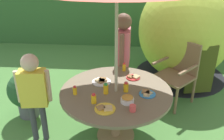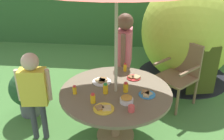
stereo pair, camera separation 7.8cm
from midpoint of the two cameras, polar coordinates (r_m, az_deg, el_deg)
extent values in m
cube|color=#477A38|center=(3.50, 0.15, -14.42)|extent=(10.00, 10.00, 0.02)
cube|color=#33602D|center=(6.36, 2.62, 14.63)|extent=(9.00, 0.70, 1.95)
cylinder|color=#93704C|center=(3.48, 0.15, -14.11)|extent=(0.49, 0.49, 0.03)
cylinder|color=#93704C|center=(3.29, 0.16, -10.03)|extent=(0.12, 0.12, 0.65)
cylinder|color=#75664C|center=(3.10, 0.16, -4.94)|extent=(1.34, 1.34, 0.04)
cylinder|color=#B7AD8C|center=(2.89, 0.17, 2.49)|extent=(0.04, 0.04, 2.21)
cylinder|color=brown|center=(4.08, 8.17, -4.29)|extent=(0.04, 0.04, 0.42)
cylinder|color=brown|center=(3.85, 13.42, -6.83)|extent=(0.04, 0.04, 0.42)
cylinder|color=brown|center=(4.40, 12.05, -2.19)|extent=(0.04, 0.04, 0.42)
cylinder|color=brown|center=(4.19, 17.08, -4.40)|extent=(0.04, 0.04, 0.42)
cube|color=brown|center=(4.01, 13.01, -1.57)|extent=(0.71, 0.71, 0.04)
cube|color=brown|center=(4.07, 15.28, 2.82)|extent=(0.39, 0.37, 0.50)
cube|color=brown|center=(4.04, 10.68, 2.29)|extent=(0.37, 0.39, 0.03)
cube|color=brown|center=(3.81, 16.13, 0.13)|extent=(0.37, 0.39, 0.03)
ellipsoid|color=#B2C63F|center=(4.75, 15.36, 8.54)|extent=(1.92, 1.92, 1.78)
cylinder|color=black|center=(5.08, 14.18, -0.97)|extent=(1.96, 1.96, 0.01)
cube|color=#3E4516|center=(4.22, 18.59, -0.06)|extent=(0.45, 0.12, 0.80)
cylinder|color=#595960|center=(3.99, -18.43, -8.08)|extent=(0.29, 0.29, 0.21)
sphere|color=#234C28|center=(3.82, -19.11, -4.08)|extent=(0.51, 0.51, 0.51)
cylinder|color=navy|center=(4.13, 1.86, -1.96)|extent=(0.09, 0.09, 0.63)
cylinder|color=navy|center=(4.00, 1.64, -3.00)|extent=(0.09, 0.09, 0.63)
cube|color=#EA727F|center=(3.82, 1.87, 5.13)|extent=(0.22, 0.37, 0.53)
cylinder|color=brown|center=(3.99, 2.16, 6.53)|extent=(0.07, 0.07, 0.48)
cylinder|color=brown|center=(3.62, 1.57, 4.37)|extent=(0.07, 0.07, 0.48)
sphere|color=brown|center=(3.69, 1.96, 10.67)|extent=(0.24, 0.24, 0.24)
cylinder|color=#3F3F47|center=(3.43, -17.61, -10.92)|extent=(0.07, 0.07, 0.53)
cylinder|color=#3F3F47|center=(3.40, -15.45, -10.96)|extent=(0.07, 0.07, 0.53)
cube|color=yellow|center=(3.15, -17.67, -3.81)|extent=(0.33, 0.21, 0.45)
cylinder|color=#D8B293|center=(3.19, -20.75, -3.48)|extent=(0.06, 0.06, 0.40)
cylinder|color=#D8B293|center=(3.10, -14.61, -3.41)|extent=(0.06, 0.06, 0.40)
sphere|color=#D8B293|center=(3.01, -18.51, 1.56)|extent=(0.20, 0.20, 0.20)
cylinder|color=white|center=(2.87, 2.64, -6.73)|extent=(0.15, 0.15, 0.05)
ellipsoid|color=gold|center=(2.85, 2.66, -6.07)|extent=(0.13, 0.13, 0.04)
cylinder|color=red|center=(3.38, 4.04, -1.68)|extent=(0.18, 0.18, 0.01)
cube|color=tan|center=(3.37, 4.59, -1.47)|extent=(0.13, 0.13, 0.02)
cube|color=#9E7547|center=(3.36, 3.48, -1.47)|extent=(0.10, 0.10, 0.02)
cylinder|color=white|center=(3.27, -3.03, -2.64)|extent=(0.24, 0.24, 0.01)
cube|color=tan|center=(3.26, -2.59, -2.40)|extent=(0.10, 0.10, 0.02)
cube|color=#9E7547|center=(3.30, -2.81, -2.05)|extent=(0.09, 0.09, 0.02)
cube|color=tan|center=(3.27, -3.53, -2.33)|extent=(0.12, 0.12, 0.02)
cube|color=#9E7547|center=(3.25, -3.00, -2.57)|extent=(0.09, 0.09, 0.02)
cylinder|color=yellow|center=(2.77, -2.38, -8.60)|extent=(0.22, 0.22, 0.01)
cube|color=tan|center=(2.75, -1.71, -8.42)|extent=(0.10, 0.10, 0.02)
cube|color=#9E7547|center=(2.76, -3.32, -8.32)|extent=(0.11, 0.11, 0.02)
cylinder|color=#338CD8|center=(3.04, 7.10, -5.31)|extent=(0.19, 0.19, 0.01)
cube|color=tan|center=(3.03, 7.46, -5.06)|extent=(0.09, 0.09, 0.02)
cube|color=#9E7547|center=(3.05, 6.74, -4.78)|extent=(0.10, 0.10, 0.02)
cube|color=tan|center=(2.99, 6.91, -5.46)|extent=(0.07, 0.07, 0.02)
cylinder|color=yellow|center=(2.86, -4.84, -6.45)|extent=(0.06, 0.06, 0.10)
cylinder|color=red|center=(2.82, -4.89, -5.46)|extent=(0.04, 0.04, 0.02)
cylinder|color=yellow|center=(3.06, 2.40, -3.87)|extent=(0.06, 0.06, 0.11)
cylinder|color=red|center=(3.03, 2.42, -2.86)|extent=(0.04, 0.04, 0.02)
cylinder|color=yellow|center=(3.04, -8.96, -4.60)|extent=(0.05, 0.05, 0.09)
cylinder|color=red|center=(3.01, -9.03, -3.72)|extent=(0.03, 0.03, 0.02)
cylinder|color=yellow|center=(3.54, 2.07, 0.55)|extent=(0.04, 0.04, 0.10)
cylinder|color=red|center=(3.51, 2.09, 1.41)|extent=(0.03, 0.03, 0.02)
cylinder|color=yellow|center=(3.01, -2.11, -4.27)|extent=(0.06, 0.06, 0.11)
cylinder|color=green|center=(2.98, -2.14, -3.18)|extent=(0.04, 0.04, 0.02)
cylinder|color=#E04C47|center=(2.73, 3.79, -8.44)|extent=(0.07, 0.07, 0.07)
camera|label=1|loc=(0.04, -90.73, -0.36)|focal=41.28mm
camera|label=2|loc=(0.04, 89.27, 0.36)|focal=41.28mm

